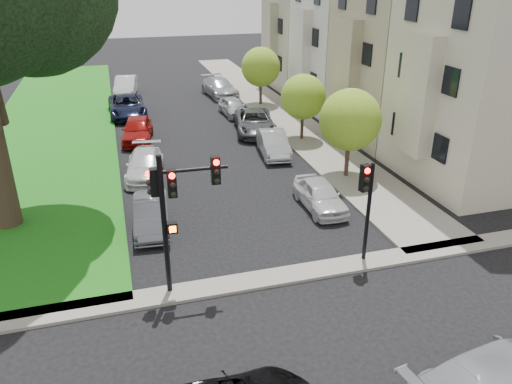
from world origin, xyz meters
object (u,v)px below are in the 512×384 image
object	(u,v)px
car_parked_5	(151,215)
car_parked_9	(126,86)
car_parked_2	(255,122)
car_parked_0	(320,195)
car_parked_3	(233,107)
car_parked_8	(127,106)
car_parked_7	(137,130)
car_parked_1	(273,143)
car_cross_far	(512,383)
car_parked_4	(220,87)
car_parked_6	(145,165)
small_tree_b	(303,97)
small_tree_a	(350,120)
traffic_signal_main	(175,200)
small_tree_c	(261,67)
traffic_signal_secondary	(367,195)

from	to	relation	value
car_parked_5	car_parked_9	size ratio (longest dim) A/B	0.83
car_parked_2	car_parked_0	bearing A→B (deg)	-81.45
car_parked_3	car_parked_8	world-z (taller)	car_parked_8
car_parked_2	car_parked_7	size ratio (longest dim) A/B	1.20
car_parked_2	car_parked_5	bearing A→B (deg)	-113.91
car_parked_0	car_parked_8	xyz separation A→B (m)	(-7.47, 18.03, 0.10)
car_parked_3	car_parked_7	xyz separation A→B (m)	(-7.12, -4.06, 0.11)
car_parked_1	car_parked_5	size ratio (longest dim) A/B	1.06
car_cross_far	car_parked_4	bearing A→B (deg)	-8.97
car_parked_1	car_parked_9	size ratio (longest dim) A/B	0.88
car_parked_6	car_parked_7	world-z (taller)	car_parked_7
small_tree_b	car_parked_1	bearing A→B (deg)	-141.17
car_parked_4	car_parked_7	xyz separation A→B (m)	(-7.45, -10.14, -0.00)
car_parked_4	car_parked_2	bearing A→B (deg)	-95.54
car_parked_5	car_parked_9	xyz separation A→B (m)	(0.20, 24.56, 0.13)
small_tree_a	car_parked_2	distance (m)	9.29
traffic_signal_main	car_parked_6	distance (m)	10.87
car_parked_2	small_tree_c	bearing A→B (deg)	80.37
small_tree_a	small_tree_c	xyz separation A→B (m)	(-0.00, 15.33, -0.09)
small_tree_a	car_parked_2	xyz separation A→B (m)	(-2.39, 8.67, -2.34)
small_tree_a	car_parked_8	distance (m)	18.33
car_parked_9	traffic_signal_secondary	bearing A→B (deg)	-68.63
car_parked_0	car_parked_5	world-z (taller)	car_parked_0
car_parked_7	car_parked_9	xyz separation A→B (m)	(-0.06, 12.75, 0.03)
small_tree_a	traffic_signal_secondary	bearing A→B (deg)	-111.79
car_cross_far	car_parked_9	xyz separation A→B (m)	(-7.25, 36.39, -0.06)
small_tree_c	car_parked_0	bearing A→B (deg)	-98.43
car_cross_far	car_parked_2	bearing A→B (deg)	-9.23
small_tree_b	car_parked_5	size ratio (longest dim) A/B	1.06
car_parked_5	car_parked_6	bearing A→B (deg)	92.28
car_parked_3	car_parked_4	xyz separation A→B (m)	(0.33, 6.08, 0.11)
car_parked_2	car_parked_8	xyz separation A→B (m)	(-7.79, 6.40, 0.02)
traffic_signal_main	car_parked_2	xyz separation A→B (m)	(7.23, 16.16, -2.64)
car_parked_9	car_parked_8	bearing A→B (deg)	-84.04
car_parked_6	car_parked_4	bearing A→B (deg)	73.59
car_parked_0	small_tree_c	bearing A→B (deg)	82.28
car_parked_5	traffic_signal_secondary	bearing A→B (deg)	-29.09
small_tree_c	car_parked_5	world-z (taller)	small_tree_c
car_cross_far	car_parked_1	size ratio (longest dim) A/B	1.40
small_tree_a	car_parked_0	xyz separation A→B (m)	(-2.71, -2.96, -2.42)
car_parked_2	small_tree_a	bearing A→B (deg)	-64.47
car_parked_1	car_parked_5	distance (m)	10.40
small_tree_a	traffic_signal_secondary	size ratio (longest dim) A/B	1.19
traffic_signal_main	car_parked_1	bearing A→B (deg)	59.07
small_tree_a	traffic_signal_secondary	xyz separation A→B (m)	(-3.01, -7.53, -0.37)
small_tree_b	car_parked_0	world-z (taller)	small_tree_b
traffic_signal_secondary	car_parked_6	distance (m)	12.77
car_cross_far	car_parked_5	xyz separation A→B (m)	(-7.46, 11.83, -0.19)
traffic_signal_main	car_parked_1	size ratio (longest dim) A/B	1.19
car_parked_3	car_parked_6	world-z (taller)	car_parked_6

